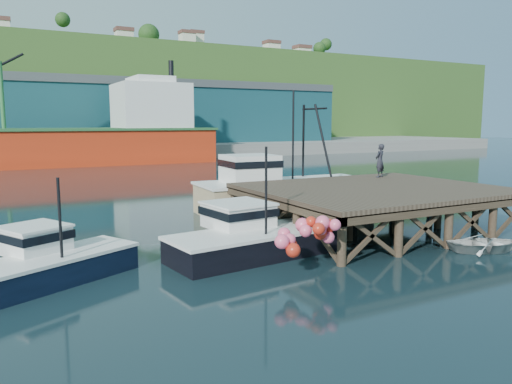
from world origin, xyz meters
TOP-DOWN VIEW (x-y plane):
  - ground at (0.00, 0.00)m, footprint 300.00×300.00m
  - wharf at (5.50, -0.19)m, footprint 12.00×10.00m
  - far_quay at (0.00, 70.00)m, footprint 160.00×40.00m
  - warehouse_mid at (0.00, 65.00)m, footprint 28.00×16.00m
  - warehouse_right at (30.00, 65.00)m, footprint 30.00×16.00m
  - cargo_ship at (-8.46, 48.00)m, footprint 55.50×10.00m
  - hillside at (0.00, 100.00)m, footprint 220.00×50.00m
  - boat_navy at (-10.13, -1.44)m, footprint 6.09×4.46m
  - boat_black at (-2.48, -1.72)m, footprint 7.48×6.24m
  - trawler at (3.94, 6.50)m, footprint 11.03×4.44m
  - dinghy at (6.52, -5.80)m, footprint 3.68×3.13m
  - dockworker at (8.76, 3.33)m, footprint 0.84×0.69m

SIDE VIEW (x-z plane):
  - ground at x=0.00m, z-range 0.00..0.00m
  - dinghy at x=6.52m, z-range 0.00..0.65m
  - boat_navy at x=-10.13m, z-range -1.08..2.53m
  - boat_black at x=-2.48m, z-range -1.41..3.05m
  - far_quay at x=0.00m, z-range 0.00..2.00m
  - trawler at x=3.94m, z-range -2.14..5.13m
  - wharf at x=5.50m, z-range 0.63..3.25m
  - dockworker at x=8.76m, z-range 2.12..4.11m
  - cargo_ship at x=-8.46m, z-range -3.56..10.19m
  - warehouse_mid at x=0.00m, z-range 2.00..11.00m
  - warehouse_right at x=30.00m, z-range 2.00..11.00m
  - hillside at x=0.00m, z-range 0.00..22.00m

